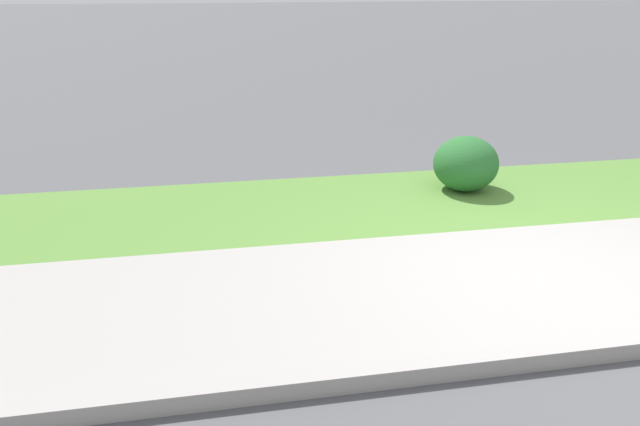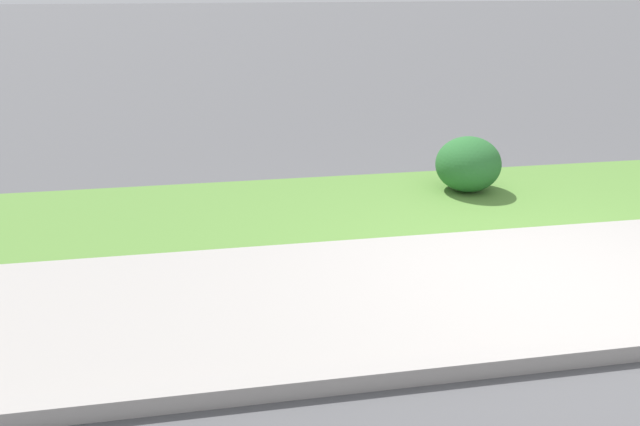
# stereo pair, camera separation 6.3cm
# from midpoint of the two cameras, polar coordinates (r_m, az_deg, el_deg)

# --- Properties ---
(ground_plane) EXTENTS (120.00, 120.00, 0.00)m
(ground_plane) POSITION_cam_midpoint_polar(r_m,az_deg,el_deg) (5.43, 19.44, -5.57)
(ground_plane) COLOR #515154
(sidewalk_pavement) EXTENTS (18.00, 2.07, 0.01)m
(sidewalk_pavement) POSITION_cam_midpoint_polar(r_m,az_deg,el_deg) (5.43, 19.45, -5.52)
(sidewalk_pavement) COLOR #9E9993
(sidewalk_pavement) RESTS_ON ground
(grass_verge) EXTENTS (18.00, 1.99, 0.01)m
(grass_verge) POSITION_cam_midpoint_polar(r_m,az_deg,el_deg) (7.11, 11.52, 1.49)
(grass_verge) COLOR #568438
(grass_verge) RESTS_ON ground
(street_curb) EXTENTS (18.00, 0.16, 0.12)m
(street_curb) POSITION_cam_midpoint_polar(r_m,az_deg,el_deg) (4.60, 26.36, -10.76)
(street_curb) COLOR #9E9993
(street_curb) RESTS_ON ground
(shrub_bush_near_lamp) EXTENTS (0.74, 0.74, 0.63)m
(shrub_bush_near_lamp) POSITION_cam_midpoint_polar(r_m,az_deg,el_deg) (7.29, 12.94, 4.42)
(shrub_bush_near_lamp) COLOR #28662D
(shrub_bush_near_lamp) RESTS_ON ground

